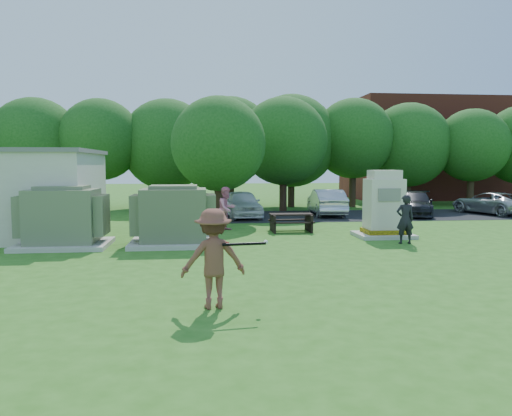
{
  "coord_description": "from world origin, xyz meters",
  "views": [
    {
      "loc": [
        -1.85,
        -12.85,
        2.79
      ],
      "look_at": [
        0.0,
        4.0,
        1.3
      ],
      "focal_mm": 35.0,
      "sensor_mm": 36.0,
      "label": 1
    }
  ],
  "objects": [
    {
      "name": "picnic_table",
      "position": [
        1.84,
        7.43,
        0.47
      ],
      "size": [
        1.75,
        1.32,
        0.75
      ],
      "color": "black",
      "rests_on": "ground"
    },
    {
      "name": "person_by_generator",
      "position": [
        5.25,
        3.85,
        0.87
      ],
      "size": [
        0.65,
        0.44,
        1.73
      ],
      "primitive_type": "imported",
      "rotation": [
        0.0,
        0.0,
        3.1
      ],
      "color": "black",
      "rests_on": "ground"
    },
    {
      "name": "car_dark",
      "position": [
        9.72,
        13.08,
        0.65
      ],
      "size": [
        3.52,
        4.86,
        1.31
      ],
      "primitive_type": "imported",
      "rotation": [
        0.0,
        0.0,
        -0.42
      ],
      "color": "black",
      "rests_on": "ground"
    },
    {
      "name": "tree_row",
      "position": [
        1.75,
        18.5,
        4.15
      ],
      "size": [
        41.3,
        13.3,
        7.3
      ],
      "color": "#47301E",
      "rests_on": "ground"
    },
    {
      "name": "parking_strip",
      "position": [
        7.0,
        13.5,
        0.01
      ],
      "size": [
        20.0,
        6.0,
        0.01
      ],
      "primitive_type": "cube",
      "color": "#232326",
      "rests_on": "ground"
    },
    {
      "name": "transformer_right",
      "position": [
        -2.8,
        4.5,
        0.97
      ],
      "size": [
        3.0,
        2.4,
        2.07
      ],
      "color": "beige",
      "rests_on": "ground"
    },
    {
      "name": "car_silver_a",
      "position": [
        4.96,
        13.76,
        0.71
      ],
      "size": [
        1.77,
        4.42,
        1.43
      ],
      "primitive_type": "imported",
      "rotation": [
        0.0,
        0.0,
        3.08
      ],
      "color": "silver",
      "rests_on": "ground"
    },
    {
      "name": "car_white",
      "position": [
        0.28,
        13.21,
        0.72
      ],
      "size": [
        2.06,
        4.35,
        1.43
      ],
      "primitive_type": "imported",
      "rotation": [
        0.0,
        0.0,
        0.09
      ],
      "color": "white",
      "rests_on": "ground"
    },
    {
      "name": "batting_equipment",
      "position": [
        -1.05,
        -3.38,
        1.27
      ],
      "size": [
        1.02,
        0.55,
        0.12
      ],
      "color": "black",
      "rests_on": "ground"
    },
    {
      "name": "ground",
      "position": [
        0.0,
        0.0,
        0.0
      ],
      "size": [
        120.0,
        120.0,
        0.0
      ],
      "primitive_type": "plane",
      "color": "#2D6619",
      "rests_on": "ground"
    },
    {
      "name": "generator_cabinet",
      "position": [
        5.1,
        5.54,
        1.12
      ],
      "size": [
        2.11,
        1.72,
        2.57
      ],
      "color": "beige",
      "rests_on": "ground"
    },
    {
      "name": "person_at_picnic",
      "position": [
        -0.8,
        8.09,
        0.92
      ],
      "size": [
        1.13,
        1.12,
        1.84
      ],
      "primitive_type": "imported",
      "rotation": [
        0.0,
        0.0,
        0.74
      ],
      "color": "pink",
      "rests_on": "ground"
    },
    {
      "name": "transformer_left",
      "position": [
        -6.5,
        4.5,
        0.97
      ],
      "size": [
        3.0,
        2.4,
        2.07
      ],
      "color": "beige",
      "rests_on": "ground"
    },
    {
      "name": "car_silver_b",
      "position": [
        14.3,
        13.48,
        0.62
      ],
      "size": [
        3.25,
        4.85,
        1.24
      ],
      "primitive_type": "imported",
      "rotation": [
        0.0,
        0.0,
        3.44
      ],
      "color": "#AEAFB3",
      "rests_on": "ground"
    },
    {
      "name": "brick_building",
      "position": [
        18.0,
        27.0,
        4.0
      ],
      "size": [
        15.0,
        8.0,
        8.0
      ],
      "primitive_type": "cube",
      "color": "maroon",
      "rests_on": "ground"
    },
    {
      "name": "batter",
      "position": [
        -1.63,
        -3.29,
        0.97
      ],
      "size": [
        1.33,
        0.87,
        1.94
      ],
      "primitive_type": "imported",
      "rotation": [
        0.0,
        0.0,
        3.26
      ],
      "color": "brown",
      "rests_on": "ground"
    }
  ]
}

